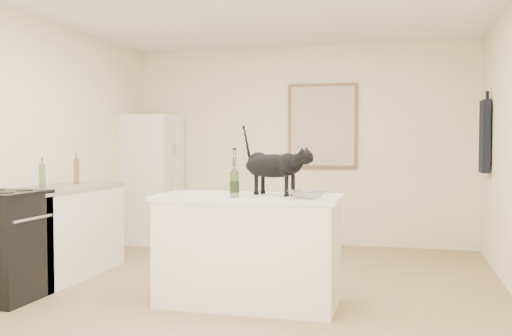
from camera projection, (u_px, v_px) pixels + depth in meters
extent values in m
plane|color=#9A7852|center=(244.00, 297.00, 4.92)|extent=(5.50, 5.50, 0.00)
plane|color=beige|center=(300.00, 145.00, 7.53)|extent=(4.50, 0.00, 4.50)
plane|color=beige|center=(50.00, 148.00, 2.21)|extent=(4.50, 0.00, 4.50)
plane|color=beige|center=(16.00, 146.00, 5.43)|extent=(0.00, 5.50, 5.50)
cube|color=white|center=(249.00, 252.00, 4.69)|extent=(1.44, 0.67, 0.86)
cube|color=white|center=(249.00, 197.00, 4.67)|extent=(1.50, 0.70, 0.04)
cube|color=white|center=(63.00, 233.00, 5.68)|extent=(0.60, 1.40, 0.86)
cube|color=gray|center=(63.00, 188.00, 5.66)|extent=(0.62, 1.44, 0.04)
cube|color=black|center=(2.00, 247.00, 4.81)|extent=(0.60, 0.60, 0.90)
cube|color=white|center=(151.00, 179.00, 7.65)|extent=(0.68, 0.68, 1.70)
cube|color=brown|center=(322.00, 126.00, 7.41)|extent=(0.90, 0.03, 1.10)
cube|color=beige|center=(322.00, 126.00, 7.40)|extent=(0.82, 0.00, 1.02)
cube|color=black|center=(485.00, 137.00, 6.30)|extent=(0.08, 0.34, 0.80)
cylinder|color=#2F5D25|center=(234.00, 176.00, 4.48)|extent=(0.09, 0.09, 0.34)
imported|color=silver|center=(307.00, 194.00, 4.36)|extent=(0.35, 0.35, 0.07)
cube|color=white|center=(176.00, 150.00, 7.58)|extent=(0.04, 0.12, 0.16)
cylinder|color=#315C1F|center=(42.00, 176.00, 5.43)|extent=(0.06, 0.06, 0.23)
cylinder|color=brown|center=(76.00, 171.00, 5.96)|extent=(0.06, 0.06, 0.27)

